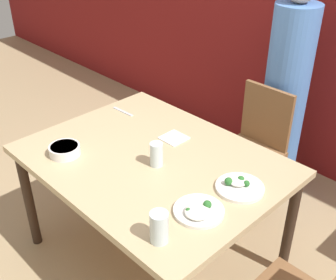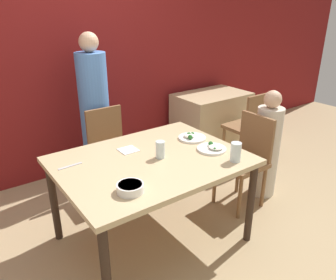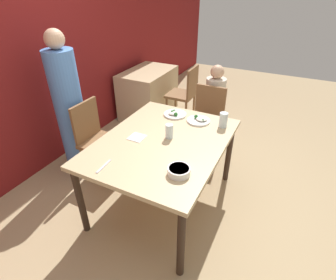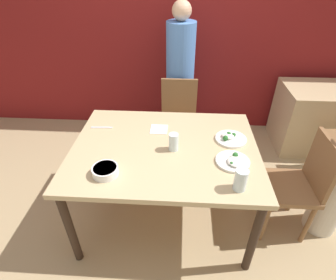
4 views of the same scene
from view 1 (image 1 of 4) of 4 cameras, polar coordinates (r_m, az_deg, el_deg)
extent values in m
plane|color=tan|center=(2.82, -1.83, -15.33)|extent=(10.00, 10.00, 0.00)
cube|color=maroon|center=(3.32, 19.73, 17.42)|extent=(10.00, 0.06, 2.70)
cube|color=tan|center=(2.34, -2.13, -2.84)|extent=(1.40, 1.07, 0.04)
cylinder|color=#332319|center=(2.80, -18.35, -7.66)|extent=(0.06, 0.06, 0.71)
cylinder|color=#332319|center=(3.21, -3.45, -0.54)|extent=(0.06, 0.06, 0.71)
cylinder|color=#332319|center=(2.57, 16.14, -11.29)|extent=(0.06, 0.06, 0.71)
cube|color=brown|center=(2.97, 10.68, -1.98)|extent=(0.40, 0.40, 0.04)
cube|color=brown|center=(2.99, 13.21, 3.15)|extent=(0.38, 0.03, 0.43)
cylinder|color=brown|center=(3.07, 5.94, -5.63)|extent=(0.04, 0.04, 0.43)
cylinder|color=brown|center=(2.92, 10.91, -8.33)|extent=(0.04, 0.04, 0.43)
cylinder|color=brown|center=(3.29, 9.69, -3.17)|extent=(0.04, 0.04, 0.43)
cylinder|color=brown|center=(3.15, 14.47, -5.54)|extent=(0.04, 0.04, 0.43)
cylinder|color=#5184D1|center=(3.14, 15.40, 4.75)|extent=(0.31, 0.31, 1.41)
cylinder|color=white|center=(2.41, -13.82, -1.35)|extent=(0.17, 0.17, 0.06)
cylinder|color=#BC5123|center=(2.40, -13.89, -0.84)|extent=(0.15, 0.15, 0.01)
cylinder|color=white|center=(2.12, 9.70, -6.38)|extent=(0.24, 0.24, 0.02)
ellipsoid|color=white|center=(2.13, 9.43, -5.47)|extent=(0.10, 0.10, 0.03)
sphere|color=#2D702D|center=(2.11, 8.19, -5.56)|extent=(0.04, 0.04, 0.04)
cone|color=orange|center=(2.15, 9.15, -5.13)|extent=(0.02, 0.02, 0.02)
sphere|color=#2D702D|center=(2.13, 9.85, -5.29)|extent=(0.04, 0.04, 0.04)
sphere|color=#2D702D|center=(2.11, 10.59, -5.82)|extent=(0.03, 0.03, 0.03)
cylinder|color=white|center=(1.96, 4.19, -9.55)|extent=(0.24, 0.24, 0.02)
ellipsoid|color=white|center=(1.92, 3.99, -9.67)|extent=(0.12, 0.12, 0.03)
sphere|color=#2D702D|center=(1.93, 2.75, -9.53)|extent=(0.03, 0.03, 0.03)
sphere|color=#2D702D|center=(1.96, 5.34, -8.69)|extent=(0.04, 0.04, 0.04)
cone|color=orange|center=(1.92, 3.17, -9.85)|extent=(0.02, 0.02, 0.03)
cylinder|color=silver|center=(2.23, -1.57, -1.96)|extent=(0.07, 0.07, 0.14)
cylinder|color=silver|center=(1.78, -1.20, -11.73)|extent=(0.08, 0.08, 0.15)
cube|color=white|center=(2.50, 0.81, 0.28)|extent=(0.14, 0.14, 0.01)
cube|color=silver|center=(2.82, -6.14, 3.87)|extent=(0.18, 0.03, 0.01)
camera|label=2|loc=(2.74, -59.14, 12.67)|focal=35.00mm
camera|label=3|loc=(3.24, -42.10, 23.43)|focal=28.00mm
camera|label=4|loc=(1.36, -58.48, 12.40)|focal=28.00mm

